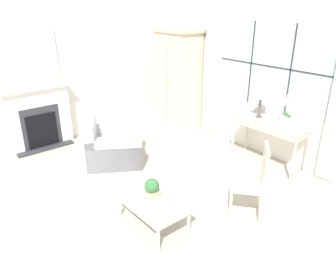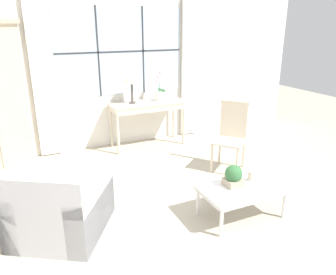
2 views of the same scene
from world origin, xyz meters
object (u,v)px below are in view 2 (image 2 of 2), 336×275
table_lamp (132,77)px  coffee_table (242,190)px  armchair_upholstered (61,209)px  console_table (147,107)px  potted_orchid (159,90)px  pillar_candle (251,176)px  side_chair_wooden (231,132)px  potted_plant_small (233,176)px

table_lamp → coffee_table: bearing=-82.1°
armchair_upholstered → console_table: bearing=49.2°
table_lamp → coffee_table: size_ratio=0.59×
console_table → table_lamp: table_lamp is taller
potted_orchid → coffee_table: 2.71m
console_table → pillar_candle: 2.57m
potted_orchid → side_chair_wooden: (0.54, -1.44, -0.43)m
potted_orchid → armchair_upholstered: size_ratio=0.43×
side_chair_wooden → pillar_candle: size_ratio=7.61×
console_table → pillar_candle: size_ratio=9.76×
table_lamp → pillar_candle: table_lamp is taller
console_table → table_lamp: (-0.27, 0.02, 0.53)m
side_chair_wooden → coffee_table: side_chair_wooden is taller
table_lamp → pillar_candle: 2.74m
table_lamp → armchair_upholstered: size_ratio=0.45×
table_lamp → armchair_upholstered: bearing=-126.1°
console_table → armchair_upholstered: size_ratio=1.05×
side_chair_wooden → coffee_table: size_ratio=1.08×
potted_orchid → coffee_table: (-0.14, -2.62, -0.66)m
console_table → pillar_candle: bearing=-83.9°
potted_orchid → side_chair_wooden: size_ratio=0.53×
coffee_table → potted_plant_small: (-0.08, 0.06, 0.16)m
side_chair_wooden → coffee_table: 1.38m
armchair_upholstered → pillar_candle: bearing=-12.8°
side_chair_wooden → pillar_candle: (-0.50, -1.12, -0.14)m
coffee_table → potted_orchid: bearing=87.0°
potted_orchid → coffee_table: bearing=-93.0°
console_table → potted_plant_small: console_table is taller
pillar_candle → coffee_table: bearing=-159.5°
side_chair_wooden → pillar_candle: side_chair_wooden is taller
pillar_candle → console_table: bearing=96.1°
pillar_candle → potted_plant_small: bearing=-177.8°
console_table → side_chair_wooden: (0.78, -1.43, -0.14)m
armchair_upholstered → coffee_table: size_ratio=1.31×
potted_orchid → console_table: bearing=-177.5°
console_table → side_chair_wooden: size_ratio=1.28×
side_chair_wooden → potted_plant_small: size_ratio=4.15×
console_table → potted_plant_small: bearing=-89.7°
console_table → armchair_upholstered: 2.77m
potted_orchid → armchair_upholstered: (-2.03, -2.08, -0.72)m
coffee_table → pillar_candle: bearing=20.5°
console_table → potted_orchid: 0.37m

